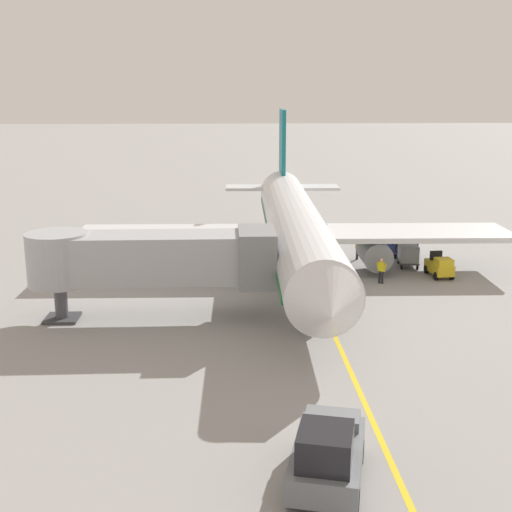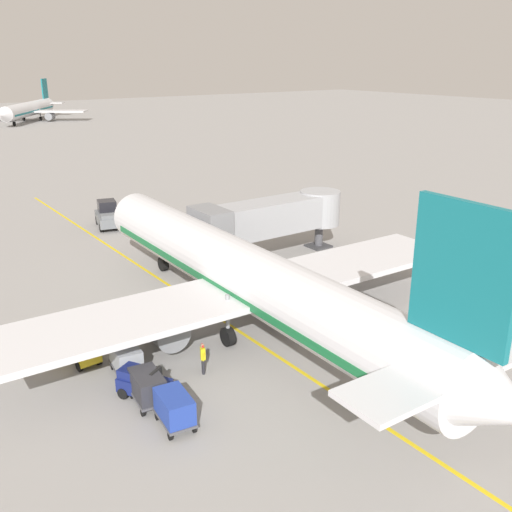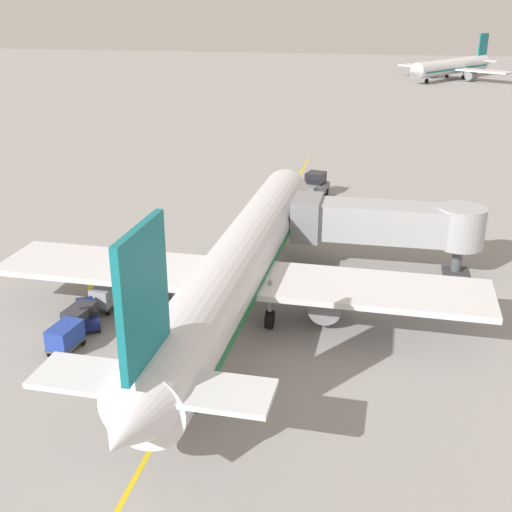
{
  "view_description": "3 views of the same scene",
  "coord_description": "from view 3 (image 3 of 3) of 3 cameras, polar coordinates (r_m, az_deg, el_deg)",
  "views": [
    {
      "loc": [
        5.58,
        42.42,
        12.49
      ],
      "look_at": [
        3.8,
        3.96,
        2.79
      ],
      "focal_mm": 47.09,
      "sensor_mm": 36.0,
      "label": 1
    },
    {
      "loc": [
        -17.27,
        -28.79,
        15.45
      ],
      "look_at": [
        1.96,
        -1.78,
        4.08
      ],
      "focal_mm": 40.6,
      "sensor_mm": 36.0,
      "label": 2
    },
    {
      "loc": [
        9.08,
        -37.84,
        18.35
      ],
      "look_at": [
        1.15,
        1.52,
        2.29
      ],
      "focal_mm": 45.42,
      "sensor_mm": 36.0,
      "label": 3
    }
  ],
  "objects": [
    {
      "name": "baggage_cart_second_in_train",
      "position": [
        39.47,
        -15.24,
        -5.19
      ],
      "size": [
        1.56,
        2.96,
        1.58
      ],
      "color": "#4C4C51",
      "rests_on": "ground"
    },
    {
      "name": "ground_plane",
      "position": [
        43.03,
        -1.91,
        -3.46
      ],
      "size": [
        400.0,
        400.0,
        0.0
      ],
      "primitive_type": "plane",
      "color": "gray"
    },
    {
      "name": "baggage_tug_trailing",
      "position": [
        44.8,
        -13.3,
        -2.01
      ],
      "size": [
        1.46,
        2.59,
        1.62
      ],
      "color": "gold",
      "rests_on": "ground"
    },
    {
      "name": "baggage_cart_front",
      "position": [
        41.86,
        -13.05,
        -3.37
      ],
      "size": [
        1.56,
        2.96,
        1.58
      ],
      "color": "#4C4C51",
      "rests_on": "ground"
    },
    {
      "name": "pushback_tractor",
      "position": [
        63.88,
        5.0,
        6.05
      ],
      "size": [
        3.21,
        4.8,
        2.4
      ],
      "color": "slate",
      "rests_on": "ground"
    },
    {
      "name": "distant_taxiing_airliner",
      "position": [
        167.85,
        16.92,
        15.67
      ],
      "size": [
        26.34,
        31.03,
        10.1
      ],
      "color": "silver",
      "rests_on": "ground"
    },
    {
      "name": "baggage_tug_lead",
      "position": [
        40.09,
        -14.68,
        -5.07
      ],
      "size": [
        2.29,
        2.76,
        1.62
      ],
      "color": "navy",
      "rests_on": "ground"
    },
    {
      "name": "parked_airliner",
      "position": [
        39.57,
        -1.52,
        -0.74
      ],
      "size": [
        30.11,
        37.27,
        10.63
      ],
      "color": "silver",
      "rests_on": "ground"
    },
    {
      "name": "gate_lead_in_line",
      "position": [
        43.03,
        -1.91,
        -3.45
      ],
      "size": [
        0.24,
        80.0,
        0.01
      ],
      "primitive_type": "cube",
      "color": "gold",
      "rests_on": "ground"
    },
    {
      "name": "baggage_cart_third_in_train",
      "position": [
        37.6,
        -16.47,
        -6.75
      ],
      "size": [
        1.56,
        2.96,
        1.58
      ],
      "color": "#4C4C51",
      "rests_on": "ground"
    },
    {
      "name": "ground_crew_wing_walker",
      "position": [
        38.85,
        -9.96,
        -5.16
      ],
      "size": [
        0.37,
        0.7,
        1.69
      ],
      "color": "#232328",
      "rests_on": "ground"
    },
    {
      "name": "ground_crew_loader",
      "position": [
        44.37,
        -7.47,
        -1.48
      ],
      "size": [
        0.65,
        0.48,
        1.69
      ],
      "color": "#232328",
      "rests_on": "ground"
    },
    {
      "name": "jet_bridge",
      "position": [
        47.06,
        11.37,
        2.9
      ],
      "size": [
        13.47,
        3.5,
        4.98
      ],
      "color": "#A8AAAF",
      "rests_on": "ground"
    }
  ]
}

